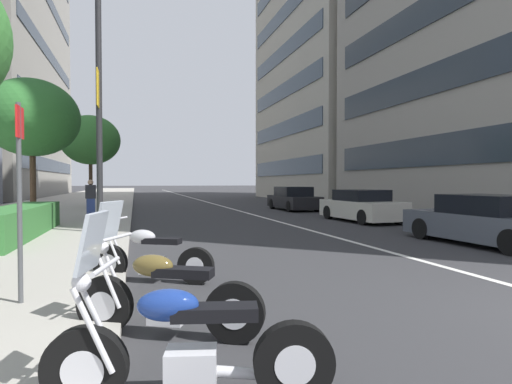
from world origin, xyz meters
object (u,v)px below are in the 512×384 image
(motorcycle_second_in_row, at_px, (185,349))
(car_approaching_light, at_px, (486,222))
(motorcycle_far_end_row, at_px, (164,297))
(car_mid_block_traffic, at_px, (293,199))
(motorcycle_by_sign_pole, at_px, (151,258))
(street_tree_far_plaza, at_px, (90,140))
(street_tree_near_plaza_corner, at_px, (32,118))
(car_lead_in_lane, at_px, (361,206))
(pedestrian_on_plaza, at_px, (91,199))
(street_lamp_with_banners, at_px, (112,72))
(parking_sign_by_curb, at_px, (20,183))

(motorcycle_second_in_row, distance_m, car_approaching_light, 10.34)
(motorcycle_far_end_row, relative_size, car_mid_block_traffic, 0.43)
(motorcycle_by_sign_pole, height_order, car_approaching_light, car_approaching_light)
(motorcycle_by_sign_pole, bearing_deg, car_approaching_light, -142.46)
(car_approaching_light, xyz_separation_m, street_tree_far_plaza, (18.27, 11.66, 3.66))
(motorcycle_far_end_row, relative_size, street_tree_near_plaza_corner, 0.35)
(car_lead_in_lane, height_order, pedestrian_on_plaza, pedestrian_on_plaza)
(street_lamp_with_banners, bearing_deg, street_tree_far_plaza, 8.22)
(motorcycle_by_sign_pole, distance_m, street_tree_near_plaza_corner, 12.00)
(car_lead_in_lane, bearing_deg, street_tree_far_plaza, 43.94)
(pedestrian_on_plaza, bearing_deg, car_lead_in_lane, -117.94)
(motorcycle_by_sign_pole, bearing_deg, car_lead_in_lane, -110.18)
(motorcycle_far_end_row, relative_size, motorcycle_by_sign_pole, 0.99)
(car_approaching_light, xyz_separation_m, parking_sign_by_curb, (-2.86, 10.45, 1.05))
(car_mid_block_traffic, xyz_separation_m, street_tree_far_plaza, (4.02, 11.85, 3.63))
(parking_sign_by_curb, xyz_separation_m, street_lamp_with_banners, (7.55, -0.75, 3.43))
(parking_sign_by_curb, distance_m, pedestrian_on_plaza, 12.75)
(pedestrian_on_plaza, bearing_deg, car_approaching_light, -144.77)
(pedestrian_on_plaza, bearing_deg, street_tree_far_plaza, -7.02)
(car_lead_in_lane, xyz_separation_m, car_mid_block_traffic, (7.47, 0.13, 0.01))
(motorcycle_second_in_row, distance_m, street_lamp_with_banners, 11.35)
(parking_sign_by_curb, height_order, street_tree_near_plaza_corner, street_tree_near_plaza_corner)
(motorcycle_far_end_row, xyz_separation_m, street_tree_far_plaza, (22.44, 2.91, 3.84))
(car_lead_in_lane, bearing_deg, car_mid_block_traffic, -1.25)
(car_lead_in_lane, relative_size, pedestrian_on_plaza, 2.59)
(parking_sign_by_curb, height_order, street_tree_far_plaza, street_tree_far_plaza)
(motorcycle_second_in_row, height_order, car_mid_block_traffic, motorcycle_second_in_row)
(motorcycle_far_end_row, relative_size, street_lamp_with_banners, 0.24)
(car_lead_in_lane, xyz_separation_m, street_tree_near_plaza_corner, (2.26, 13.19, 3.55))
(motorcycle_far_end_row, bearing_deg, street_lamp_with_banners, -56.73)
(motorcycle_far_end_row, distance_m, car_approaching_light, 9.69)
(car_approaching_light, bearing_deg, motorcycle_far_end_row, 113.57)
(motorcycle_second_in_row, bearing_deg, car_approaching_light, -134.16)
(motorcycle_far_end_row, bearing_deg, car_lead_in_lane, -102.45)
(street_tree_far_plaza, relative_size, pedestrian_on_plaza, 3.42)
(car_approaching_light, bearing_deg, parking_sign_by_curb, 103.40)
(street_tree_far_plaza, bearing_deg, street_tree_near_plaza_corner, 172.54)
(street_lamp_with_banners, xyz_separation_m, street_tree_far_plaza, (13.58, 1.96, -0.82))
(car_approaching_light, distance_m, parking_sign_by_curb, 10.88)
(motorcycle_far_end_row, relative_size, parking_sign_by_curb, 0.77)
(parking_sign_by_curb, relative_size, street_tree_near_plaza_corner, 0.46)
(car_approaching_light, height_order, car_mid_block_traffic, car_mid_block_traffic)
(motorcycle_by_sign_pole, height_order, parking_sign_by_curb, parking_sign_by_curb)
(car_approaching_light, height_order, pedestrian_on_plaza, pedestrian_on_plaza)
(motorcycle_second_in_row, xyz_separation_m, car_lead_in_lane, (12.38, -9.01, 0.21))
(car_approaching_light, xyz_separation_m, street_lamp_with_banners, (4.69, 9.69, 4.48))
(parking_sign_by_curb, bearing_deg, street_tree_near_plaza_corner, 11.49)
(car_mid_block_traffic, distance_m, parking_sign_by_curb, 20.17)
(motorcycle_second_in_row, xyz_separation_m, pedestrian_on_plaza, (15.47, 2.16, 0.55))
(motorcycle_second_in_row, bearing_deg, car_mid_block_traffic, -101.04)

